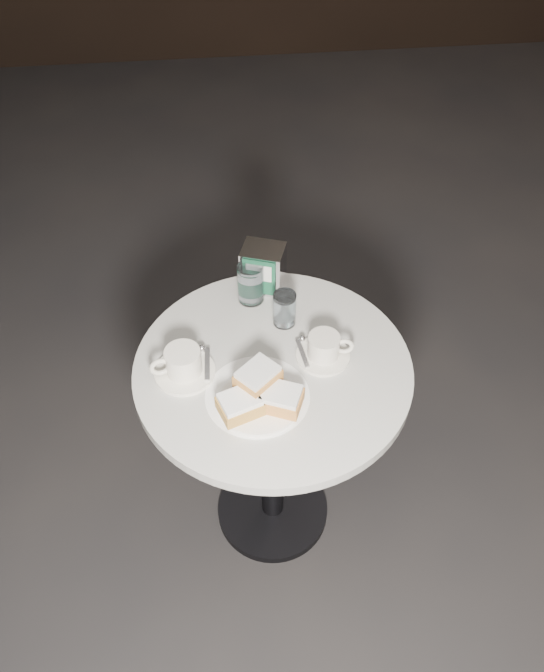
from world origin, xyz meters
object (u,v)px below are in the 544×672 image
at_px(napkin_dispenser, 263,268).
at_px(cafe_table, 273,413).
at_px(water_glass_left, 251,283).
at_px(water_glass_right, 284,309).
at_px(beignet_plate, 259,397).
at_px(coffee_cup_left, 183,364).
at_px(coffee_cup_right, 324,348).

bearing_deg(napkin_dispenser, cafe_table, -71.73).
bearing_deg(water_glass_left, cafe_table, -82.39).
bearing_deg(napkin_dispenser, water_glass_right, -55.19).
height_order(beignet_plate, coffee_cup_left, beignet_plate).
distance_m(coffee_cup_right, water_glass_right, 0.16).
bearing_deg(cafe_table, coffee_cup_left, -179.37).
distance_m(cafe_table, coffee_cup_left, 0.32).
xyz_separation_m(cafe_table, water_glass_left, (-0.03, 0.25, 0.25)).
bearing_deg(coffee_cup_right, coffee_cup_left, -169.73).
relative_size(coffee_cup_left, water_glass_left, 1.56).
bearing_deg(napkin_dispenser, water_glass_left, -108.87).
distance_m(coffee_cup_right, water_glass_left, 0.29).
height_order(water_glass_left, napkin_dispenser, napkin_dispenser).
xyz_separation_m(cafe_table, napkin_dispenser, (0.01, 0.30, 0.26)).
bearing_deg(cafe_table, napkin_dispenser, 88.91).
xyz_separation_m(coffee_cup_right, napkin_dispenser, (-0.12, 0.28, 0.04)).
bearing_deg(beignet_plate, coffee_cup_right, 37.87).
xyz_separation_m(beignet_plate, coffee_cup_left, (-0.18, 0.12, -0.00)).
bearing_deg(beignet_plate, water_glass_left, 88.06).
height_order(coffee_cup_right, water_glass_right, water_glass_right).
relative_size(coffee_cup_left, water_glass_right, 1.84).
bearing_deg(napkin_dispenser, coffee_cup_left, -107.81).
height_order(beignet_plate, napkin_dispenser, napkin_dispenser).
xyz_separation_m(coffee_cup_left, napkin_dispenser, (0.23, 0.30, 0.03)).
xyz_separation_m(coffee_cup_right, water_glass_right, (-0.08, 0.13, 0.02)).
distance_m(beignet_plate, water_glass_right, 0.29).
bearing_deg(coffee_cup_right, water_glass_right, 129.66).
xyz_separation_m(coffee_cup_left, water_glass_right, (0.27, 0.15, 0.01)).
relative_size(cafe_table, napkin_dispenser, 5.50).
distance_m(coffee_cup_left, napkin_dispenser, 0.38).
height_order(coffee_cup_left, coffee_cup_right, coffee_cup_left).
relative_size(water_glass_left, napkin_dispenser, 0.85).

